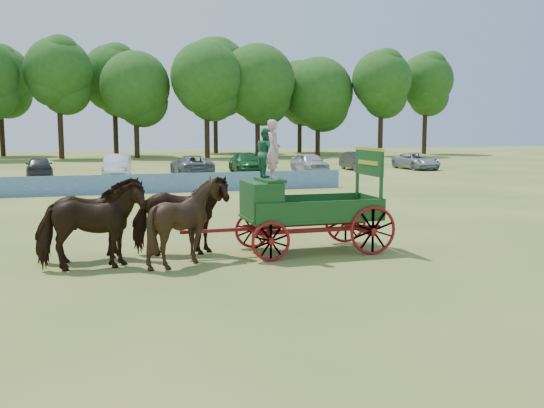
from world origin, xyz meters
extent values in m
plane|color=tan|center=(0.00, 0.00, 0.00)|extent=(160.00, 160.00, 0.00)
imported|color=black|center=(-2.30, 0.12, 1.13)|extent=(2.73, 1.34, 2.26)
imported|color=black|center=(-2.30, 1.22, 1.13)|extent=(2.88, 1.77, 2.26)
imported|color=black|center=(0.10, 0.12, 1.13)|extent=(2.28, 2.09, 2.27)
imported|color=black|center=(0.10, 1.22, 1.13)|extent=(2.80, 1.53, 2.26)
cube|color=maroon|center=(2.30, 0.67, 0.60)|extent=(0.12, 2.00, 0.12)
cube|color=maroon|center=(5.30, 0.67, 0.60)|extent=(0.12, 2.00, 0.12)
cube|color=maroon|center=(3.80, 0.12, 0.72)|extent=(3.80, 0.10, 0.12)
cube|color=maroon|center=(3.80, 1.22, 0.72)|extent=(3.80, 0.10, 0.12)
cube|color=maroon|center=(1.40, 0.67, 0.75)|extent=(2.80, 0.09, 0.09)
cube|color=#1C4C19|center=(3.80, 0.67, 1.00)|extent=(3.80, 1.80, 0.10)
cube|color=#1C4C19|center=(3.80, -0.21, 1.30)|extent=(3.80, 0.06, 0.55)
cube|color=#1C4C19|center=(3.80, 1.55, 1.30)|extent=(3.80, 0.06, 0.55)
cube|color=#1C4C19|center=(5.68, 0.67, 1.30)|extent=(0.06, 1.80, 0.55)
cube|color=#1C4C19|center=(2.30, 0.67, 1.55)|extent=(0.85, 1.70, 1.05)
cube|color=#1C4C19|center=(2.55, 0.67, 2.12)|extent=(0.55, 1.50, 0.08)
cube|color=#1C4C19|center=(1.92, 0.67, 1.35)|extent=(0.10, 1.60, 0.65)
cube|color=#1C4C19|center=(2.10, 0.67, 1.05)|extent=(0.55, 1.60, 0.06)
cube|color=#1C4C19|center=(5.60, -0.13, 1.95)|extent=(0.08, 0.08, 1.80)
cube|color=#1C4C19|center=(5.60, 1.47, 1.95)|extent=(0.08, 0.08, 1.80)
cube|color=#1C4C19|center=(5.60, 0.67, 2.55)|extent=(0.07, 1.75, 0.75)
cube|color=yellow|center=(5.60, 0.67, 2.95)|extent=(0.08, 1.80, 0.09)
cube|color=yellow|center=(5.56, 0.67, 2.55)|extent=(0.02, 1.30, 0.12)
torus|color=maroon|center=(2.30, -0.28, 0.55)|extent=(1.09, 0.09, 1.09)
torus|color=maroon|center=(2.30, 1.62, 0.55)|extent=(1.09, 0.09, 1.09)
torus|color=maroon|center=(5.30, -0.28, 0.70)|extent=(1.39, 0.09, 1.39)
torus|color=maroon|center=(5.30, 1.62, 0.70)|extent=(1.39, 0.09, 1.39)
imported|color=#C798AA|center=(2.55, 0.32, 2.98)|extent=(0.39, 0.60, 1.63)
imported|color=#266743|center=(2.55, 1.02, 2.86)|extent=(0.53, 0.68, 1.41)
cube|color=#1C4A9C|center=(-1.00, 18.00, 0.53)|extent=(26.00, 0.08, 1.05)
imported|color=#333338|center=(-5.74, 30.50, 0.76)|extent=(2.17, 4.59, 1.52)
imported|color=silver|center=(-0.39, 29.47, 0.82)|extent=(2.33, 5.17, 1.65)
imported|color=slate|center=(4.95, 29.21, 0.76)|extent=(2.73, 5.55, 1.52)
imported|color=#144C1E|center=(9.56, 30.72, 0.78)|extent=(2.36, 5.43, 1.55)
imported|color=#B2B2B7|center=(14.26, 29.16, 0.80)|extent=(2.03, 4.74, 1.60)
imported|color=#262628|center=(19.14, 30.79, 0.77)|extent=(1.82, 4.74, 1.54)
imported|color=#999EA5|center=(24.48, 30.51, 0.70)|extent=(2.38, 5.08, 1.41)
cylinder|color=#382314|center=(-5.32, 57.35, 2.67)|extent=(0.60, 0.60, 5.33)
sphere|color=#224D14|center=(-5.32, 57.35, 9.82)|extent=(7.47, 7.47, 7.47)
cylinder|color=#382314|center=(3.06, 56.99, 2.26)|extent=(0.60, 0.60, 4.51)
sphere|color=#224D14|center=(3.06, 56.99, 8.32)|extent=(8.01, 8.01, 8.01)
cylinder|color=#382314|center=(10.90, 54.46, 2.52)|extent=(0.60, 0.60, 5.04)
sphere|color=#224D14|center=(10.90, 54.46, 9.29)|extent=(8.27, 8.27, 8.27)
cylinder|color=#382314|center=(17.41, 55.95, 2.45)|extent=(0.60, 0.60, 4.90)
sphere|color=#224D14|center=(17.41, 55.95, 9.03)|extent=(9.04, 9.04, 9.04)
cylinder|color=#382314|center=(25.61, 56.93, 2.15)|extent=(0.60, 0.60, 4.31)
sphere|color=#224D14|center=(25.61, 56.93, 7.93)|extent=(8.81, 8.81, 8.81)
cylinder|color=#382314|center=(32.56, 53.26, 2.54)|extent=(0.60, 0.60, 5.08)
sphere|color=#224D14|center=(32.56, 53.26, 9.36)|extent=(7.34, 7.34, 7.34)
cylinder|color=#382314|center=(40.57, 56.28, 2.63)|extent=(0.60, 0.60, 5.26)
sphere|color=#224D14|center=(40.57, 56.28, 9.69)|extent=(7.05, 7.05, 7.05)
cylinder|color=#382314|center=(-12.57, 66.24, 2.61)|extent=(0.60, 0.60, 5.22)
cylinder|color=#382314|center=(0.95, 63.30, 2.66)|extent=(0.60, 0.60, 5.33)
sphere|color=#224D14|center=(0.95, 63.30, 9.81)|extent=(8.00, 8.00, 8.00)
cylinder|color=#382314|center=(14.56, 67.49, 2.95)|extent=(0.60, 0.60, 5.90)
sphere|color=#224D14|center=(14.56, 67.49, 10.87)|extent=(9.78, 9.78, 9.78)
cylinder|color=#382314|center=(26.46, 66.31, 2.37)|extent=(0.60, 0.60, 4.74)
sphere|color=#224D14|center=(26.46, 66.31, 8.72)|extent=(8.44, 8.44, 8.44)
camera|label=1|loc=(-2.26, -15.55, 3.59)|focal=40.00mm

